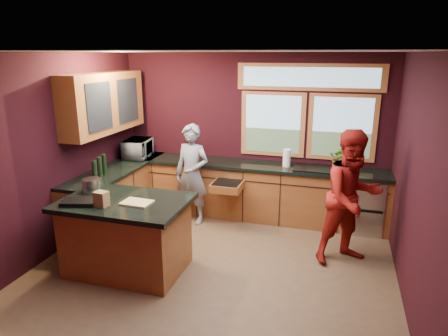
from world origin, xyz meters
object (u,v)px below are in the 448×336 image
at_px(island, 127,235).
at_px(person_grey, 192,174).
at_px(cutting_board, 137,203).
at_px(stock_pot, 92,185).
at_px(person_red, 352,198).

height_order(island, person_grey, person_grey).
height_order(cutting_board, stock_pot, stock_pot).
distance_m(island, cutting_board, 0.52).
relative_size(person_grey, cutting_board, 4.62).
bearing_deg(island, stock_pot, 164.74).
bearing_deg(person_red, stock_pot, 161.91).
bearing_deg(island, cutting_board, -14.04).
relative_size(island, person_red, 0.87).
xyz_separation_m(island, stock_pot, (-0.55, 0.15, 0.56)).
bearing_deg(cutting_board, person_red, 23.85).
bearing_deg(island, person_grey, 81.72).
distance_m(island, stock_pot, 0.80).
distance_m(person_grey, cutting_board, 1.73).
height_order(island, person_red, person_red).
xyz_separation_m(island, cutting_board, (0.20, -0.05, 0.48)).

